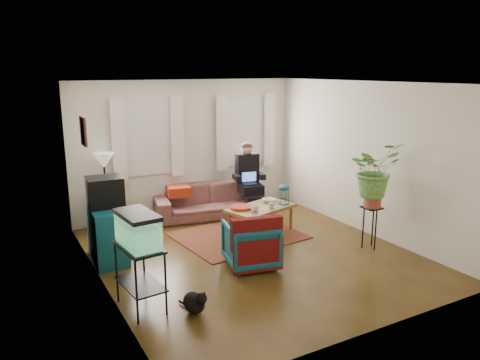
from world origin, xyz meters
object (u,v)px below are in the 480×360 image
side_table (107,208)px  coffee_table (261,220)px  dresser (107,234)px  plant_stand (370,228)px  aquarium_stand (140,278)px  armchair (251,242)px  sofa (211,195)px

side_table → coffee_table: 2.76m
dresser → plant_stand: dresser is taller
aquarium_stand → coffee_table: bearing=24.9°
armchair → coffee_table: armchair is taller
aquarium_stand → sofa: bearing=45.9°
plant_stand → side_table: bearing=138.8°
plant_stand → coffee_table: bearing=130.2°
sofa → armchair: 2.44m
coffee_table → armchair: bearing=-143.5°
side_table → dresser: size_ratio=0.79×
sofa → coffee_table: (0.34, -1.31, -0.17)m
side_table → dresser: dresser is taller
sofa → plant_stand: (1.52, -2.71, -0.08)m
aquarium_stand → plant_stand: bearing=-3.6°
sofa → aquarium_stand: size_ratio=2.71×
side_table → armchair: bearing=-62.2°
sofa → plant_stand: sofa is taller
side_table → armchair: 3.04m
sofa → plant_stand: size_ratio=3.15×
armchair → coffee_table: (0.83, 1.08, -0.12)m
armchair → coffee_table: size_ratio=0.61×
sofa → aquarium_stand: sofa is taller
sofa → armchair: sofa is taller
side_table → coffee_table: size_ratio=0.61×
side_table → coffee_table: side_table is taller
sofa → dresser: 2.54m
plant_stand → aquarium_stand: bearing=-178.0°
aquarium_stand → coffee_table: size_ratio=0.67×
dresser → aquarium_stand: dresser is taller
side_table → dresser: 1.52m
dresser → coffee_table: 2.60m
side_table → dresser: bearing=-102.9°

